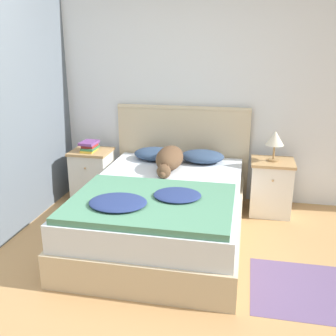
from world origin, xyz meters
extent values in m
plane|color=tan|center=(0.00, 0.00, 0.00)|extent=(16.00, 16.00, 0.00)
cube|color=silver|center=(0.00, 2.13, 1.27)|extent=(9.00, 0.06, 2.55)
cube|color=slate|center=(-1.40, 1.05, 1.27)|extent=(0.06, 3.10, 2.55)
cube|color=#C6B28E|center=(0.02, 1.02, 0.14)|extent=(1.44, 2.04, 0.28)
cube|color=silver|center=(0.02, 1.02, 0.40)|extent=(1.38, 1.98, 0.23)
cube|color=#C6B28E|center=(0.02, 2.06, 0.53)|extent=(1.52, 0.04, 1.05)
cylinder|color=#C6B28E|center=(0.02, 2.06, 1.05)|extent=(1.52, 0.06, 0.06)
cube|color=silver|center=(-0.98, 1.76, 0.28)|extent=(0.42, 0.38, 0.56)
cube|color=tan|center=(-0.98, 1.76, 0.57)|extent=(0.44, 0.40, 0.03)
sphere|color=tan|center=(-0.98, 1.57, 0.44)|extent=(0.02, 0.02, 0.02)
cube|color=silver|center=(1.02, 1.76, 0.28)|extent=(0.42, 0.38, 0.56)
cube|color=tan|center=(1.02, 1.76, 0.57)|extent=(0.44, 0.40, 0.03)
sphere|color=tan|center=(1.02, 1.57, 0.44)|extent=(0.02, 0.02, 0.02)
ellipsoid|color=navy|center=(-0.24, 1.80, 0.58)|extent=(0.47, 0.36, 0.13)
ellipsoid|color=navy|center=(0.28, 1.80, 0.58)|extent=(0.47, 0.36, 0.13)
cube|color=#4C8466|center=(0.02, 0.54, 0.54)|extent=(1.30, 0.99, 0.05)
ellipsoid|color=navy|center=(-0.21, 0.39, 0.59)|extent=(0.45, 0.40, 0.05)
ellipsoid|color=navy|center=(0.21, 0.64, 0.58)|extent=(0.39, 0.35, 0.04)
ellipsoid|color=brown|center=(-0.02, 1.50, 0.63)|extent=(0.27, 0.52, 0.23)
sphere|color=brown|center=(-0.02, 1.21, 0.58)|extent=(0.14, 0.14, 0.14)
ellipsoid|color=brown|center=(-0.02, 1.15, 0.57)|extent=(0.06, 0.08, 0.06)
cone|color=brown|center=(-0.06, 1.22, 0.63)|extent=(0.04, 0.04, 0.05)
cone|color=brown|center=(0.02, 1.22, 0.63)|extent=(0.04, 0.04, 0.05)
ellipsoid|color=brown|center=(0.02, 1.72, 0.57)|extent=(0.16, 0.23, 0.08)
cube|color=gold|center=(-0.99, 1.73, 0.60)|extent=(0.14, 0.22, 0.03)
cube|color=#337547|center=(-0.98, 1.73, 0.62)|extent=(0.15, 0.22, 0.02)
cube|color=#AD2D28|center=(-0.99, 1.74, 0.65)|extent=(0.14, 0.18, 0.03)
cube|color=#703D7F|center=(-0.99, 1.74, 0.68)|extent=(0.18, 0.23, 0.03)
cylinder|color=#9E7A4C|center=(1.02, 1.76, 0.60)|extent=(0.11, 0.11, 0.02)
cylinder|color=#9E7A4C|center=(1.02, 1.76, 0.68)|extent=(0.02, 0.02, 0.15)
cone|color=beige|center=(1.02, 1.76, 0.83)|extent=(0.19, 0.19, 0.15)
cube|color=#604C75|center=(1.42, 0.39, 0.00)|extent=(1.17, 0.75, 0.00)
camera|label=1|loc=(0.73, -2.28, 1.78)|focal=42.00mm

